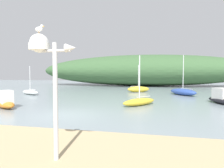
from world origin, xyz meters
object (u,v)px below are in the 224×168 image
(motorboat_inner_mooring, at_px, (5,102))
(sailboat_far_right, at_px, (30,92))
(sailboat_far_left, at_px, (139,101))
(seagull_on_radar, at_px, (39,29))
(sailboat_centre_water, at_px, (183,92))
(mast_structure, at_px, (45,56))
(motorboat_east_reach, at_px, (224,99))
(sailboat_by_sandbar, at_px, (138,89))

(motorboat_inner_mooring, bearing_deg, sailboat_far_right, 115.28)
(sailboat_far_left, bearing_deg, seagull_on_radar, -98.95)
(seagull_on_radar, distance_m, sailboat_far_right, 20.02)
(sailboat_far_left, height_order, motorboat_inner_mooring, sailboat_far_left)
(motorboat_inner_mooring, xyz_separation_m, sailboat_centre_water, (13.51, 11.81, -0.06))
(mast_structure, bearing_deg, motorboat_east_reach, 57.41)
(mast_structure, bearing_deg, seagull_on_radar, -178.76)
(sailboat_far_right, height_order, motorboat_inner_mooring, sailboat_far_right)
(seagull_on_radar, distance_m, motorboat_east_reach, 15.56)
(sailboat_centre_water, bearing_deg, seagull_on_radar, -107.24)
(sailboat_far_right, bearing_deg, motorboat_east_reach, -9.05)
(mast_structure, distance_m, sailboat_centre_water, 20.17)
(seagull_on_radar, distance_m, sailboat_centre_water, 20.31)
(sailboat_far_right, distance_m, sailboat_by_sandbar, 13.61)
(mast_structure, xyz_separation_m, sailboat_centre_water, (5.82, 19.15, -2.47))
(motorboat_east_reach, relative_size, sailboat_far_left, 1.05)
(sailboat_far_right, xyz_separation_m, motorboat_inner_mooring, (4.07, -8.62, 0.16))
(motorboat_east_reach, bearing_deg, sailboat_centre_water, 110.28)
(seagull_on_radar, relative_size, sailboat_far_left, 0.08)
(sailboat_far_left, bearing_deg, sailboat_by_sandbar, 95.36)
(sailboat_far_right, height_order, sailboat_by_sandbar, sailboat_by_sandbar)
(seagull_on_radar, bearing_deg, motorboat_inner_mooring, 135.85)
(mast_structure, xyz_separation_m, seagull_on_radar, (-0.13, -0.00, 0.69))
(motorboat_east_reach, height_order, sailboat_far_right, sailboat_far_right)
(motorboat_inner_mooring, distance_m, sailboat_centre_water, 17.95)
(sailboat_far_right, bearing_deg, sailboat_by_sandbar, 25.86)
(motorboat_east_reach, height_order, sailboat_far_left, sailboat_far_left)
(mast_structure, height_order, sailboat_by_sandbar, sailboat_by_sandbar)
(sailboat_centre_water, bearing_deg, motorboat_inner_mooring, -138.84)
(mast_structure, distance_m, seagull_on_radar, 0.71)
(sailboat_far_right, xyz_separation_m, sailboat_by_sandbar, (12.25, 5.94, 0.11))
(seagull_on_radar, bearing_deg, mast_structure, 1.24)
(sailboat_far_left, xyz_separation_m, sailboat_by_sandbar, (-1.06, 11.28, 0.10))
(sailboat_far_left, bearing_deg, sailboat_far_right, 158.13)
(seagull_on_radar, height_order, sailboat_far_left, sailboat_far_left)
(seagull_on_radar, relative_size, sailboat_far_right, 0.09)
(sailboat_centre_water, bearing_deg, motorboat_east_reach, -69.72)
(sailboat_far_right, bearing_deg, motorboat_inner_mooring, -64.72)
(motorboat_east_reach, relative_size, motorboat_inner_mooring, 1.34)
(sailboat_far_right, relative_size, sailboat_by_sandbar, 0.92)
(motorboat_east_reach, relative_size, sailboat_far_right, 1.19)
(sailboat_far_right, xyz_separation_m, sailboat_far_left, (13.31, -5.34, 0.01))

